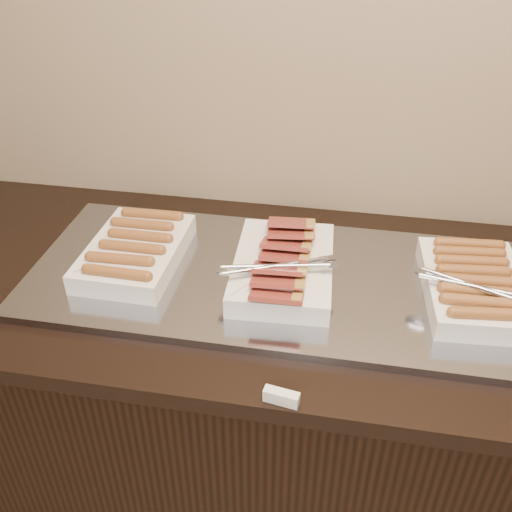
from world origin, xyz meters
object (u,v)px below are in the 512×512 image
Objects in this scene: dish_left at (135,251)px; dish_center at (283,266)px; warming_tray at (284,280)px; counter at (285,411)px; dish_right at (475,285)px.

dish_left is 0.89× the size of dish_center.
dish_center is at bearing -122.60° from warming_tray.
counter is at bearing 0.86° from dish_left.
dish_center is (-0.00, -0.00, 0.04)m from warming_tray.
warming_tray is at bearing 54.53° from dish_center.
counter is at bearing 175.68° from dish_right.
dish_right reaches higher than warming_tray.
counter is 0.50m from dish_center.
dish_left is (-0.36, -0.00, 0.04)m from warming_tray.
warming_tray is 0.04m from dish_center.
dish_center reaches higher than counter.
dish_right is at bearing -2.91° from dish_center.
dish_left is 0.97× the size of dish_right.
dish_left is 0.79m from dish_right.
warming_tray reaches higher than counter.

